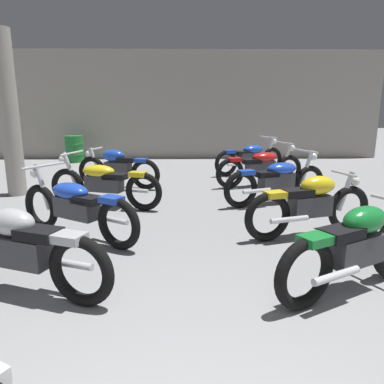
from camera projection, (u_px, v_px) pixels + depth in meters
back_wall at (188, 105)px, 12.37m from camera, size 13.14×0.24×3.60m
support_pillar at (9, 115)px, 7.08m from camera, size 0.36×0.36×3.20m
motorcycle_left_row_1 at (21, 248)px, 3.42m from camera, size 1.88×0.81×0.88m
motorcycle_left_row_2 at (76, 206)px, 4.89m from camera, size 1.89×1.25×0.97m
motorcycle_left_row_3 at (104, 183)px, 6.42m from camera, size 2.11×0.87×0.97m
motorcycle_left_row_4 at (118, 167)px, 7.99m from camera, size 1.91×0.73×0.88m
motorcycle_right_row_1 at (356, 247)px, 3.46m from camera, size 1.79×1.02×0.88m
motorcycle_right_row_2 at (311, 204)px, 4.98m from camera, size 1.92×0.73×0.88m
motorcycle_right_row_3 at (277, 180)px, 6.66m from camera, size 2.06×0.99×0.97m
motorcycle_right_row_4 at (261, 166)px, 8.18m from camera, size 2.09×0.92×0.97m
motorcycle_right_row_5 at (250, 157)px, 9.66m from camera, size 1.99×1.12×0.97m
oil_drum at (74, 149)px, 11.76m from camera, size 0.59×0.59×0.85m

